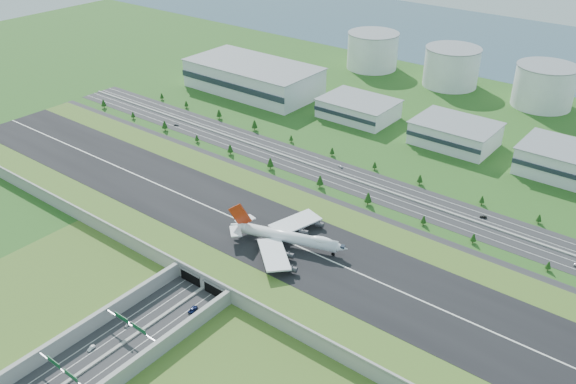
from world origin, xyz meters
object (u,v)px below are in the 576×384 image
Objects in this scene: car_1 at (91,348)px; car_7 at (340,166)px; fuel_tank_a at (373,51)px; car_2 at (193,309)px; boeing_747 at (288,237)px; car_0 at (128,324)px; car_5 at (483,217)px; car_4 at (176,125)px.

car_7 is (-12.36, 216.56, 0.01)m from car_1.
car_2 is (128.43, -375.15, -16.55)m from fuel_tank_a.
car_7 is at bearing -64.12° from fuel_tank_a.
car_7 is at bearing 91.65° from boeing_747.
car_7 is (99.28, -204.66, -16.71)m from fuel_tank_a.
car_7 is (-12.92, 196.55, -0.06)m from car_0.
fuel_tank_a is 292.04m from car_5.
car_5 is at bearing 54.21° from car_1.
car_0 is 236.27m from car_4.
car_7 reaches higher than car_4.
fuel_tank_a is 8.42× the size of car_2.
car_1 is 0.87× the size of car_7.
car_4 is at bearing 116.46° from car_1.
fuel_tank_a is 416.94m from car_0.
fuel_tank_a reaches higher than car_5.
car_2 reaches higher than car_1.
boeing_747 is at bearing -140.25° from car_4.
fuel_tank_a is 230.38m from car_4.
car_1 is 49.04m from car_2.
boeing_747 reaches higher than car_0.
car_5 is at bearing 53.58° from car_0.
car_2 is at bearing 47.21° from car_0.
car_7 is at bearing -112.87° from car_5.
fuel_tank_a is at bearing -129.23° from car_7.
car_7 reaches higher than car_5.
boeing_747 reaches higher than car_1.
car_7 reaches higher than car_1.
car_0 is 20.03m from car_1.
boeing_747 is 112.08m from car_1.
car_2 is at bearing 57.73° from car_1.
car_1 is at bearing 28.16° from car_7.
car_0 is at bearing -74.38° from fuel_tank_a.
car_1 is 0.99× the size of car_5.
car_7 is (144.73, 20.57, 0.01)m from car_4.
boeing_747 is at bearing -114.72° from car_2.
car_7 is at bearing 82.87° from car_0.
car_4 is (-173.87, 149.92, -0.16)m from car_2.
fuel_tank_a is 228.09m from car_7.
car_1 is 216.92m from car_7.
boeing_747 is at bearing 63.20° from car_0.
car_2 is (16.78, 46.08, 0.17)m from car_1.
fuel_tank_a is 396.87m from car_2.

